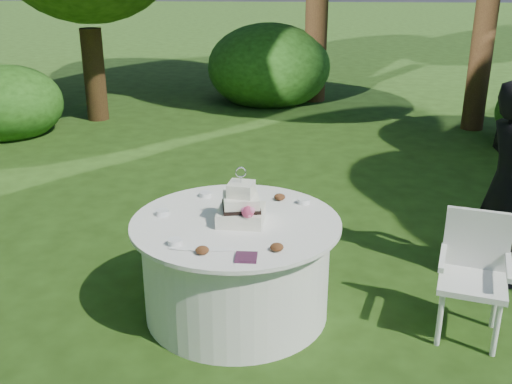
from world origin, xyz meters
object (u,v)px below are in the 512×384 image
table (236,267)px  cake (241,208)px  napkins (246,257)px  guest (508,184)px  chair (474,267)px

table → cake: 0.50m
cake → napkins: bearing=-82.1°
guest → napkins: bearing=114.8°
chair → cake: bearing=175.8°
napkins → table: 0.73m
napkins → chair: chair is taller
table → chair: chair is taller
guest → table: (-2.17, -0.69, -0.47)m
table → chair: bearing=-4.7°
guest → table: bearing=100.2°
guest → table: guest is taller
cake → chair: (1.68, -0.12, -0.36)m
napkins → chair: (1.59, 0.46, -0.26)m
cake → guest: bearing=18.3°
chair → napkins: bearing=-164.0°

